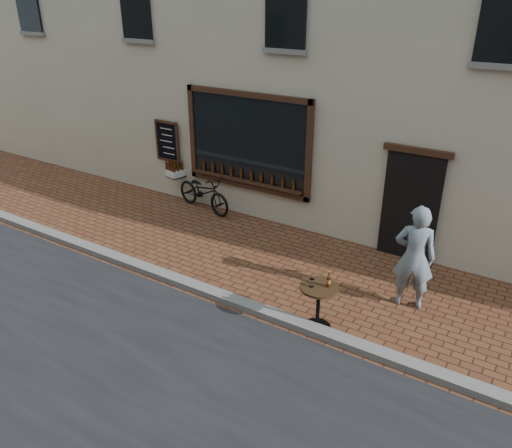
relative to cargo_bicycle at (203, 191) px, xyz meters
The scene contains 5 objects.
ground 4.47m from the cargo_bicycle, 46.23° to the right, with size 90.00×90.00×0.00m, color #5A2F1D.
kerb 4.32m from the cargo_bicycle, 44.38° to the right, with size 90.00×0.25×0.12m, color slate.
cargo_bicycle is the anchor object (origin of this frame).
bistro_table 5.33m from the cargo_bicycle, 32.38° to the right, with size 0.62×0.62×1.06m.
pedestrian 5.74m from the cargo_bicycle, 14.24° to the right, with size 0.68×0.45×1.87m, color slate.
Camera 1 is at (4.09, -5.78, 5.02)m, focal length 35.00 mm.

